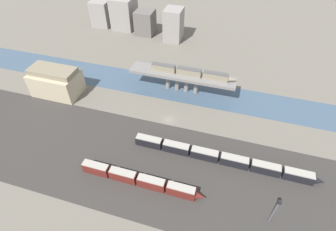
{
  "coord_description": "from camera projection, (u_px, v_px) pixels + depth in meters",
  "views": [
    {
      "loc": [
        22.28,
        -75.95,
        76.81
      ],
      "look_at": [
        0.0,
        -1.3,
        3.7
      ],
      "focal_mm": 28.0,
      "sensor_mm": 36.0,
      "label": 1
    }
  ],
  "objects": [
    {
      "name": "railbed_yard",
      "position": [
        150.0,
        165.0,
        93.5
      ],
      "size": [
        280.0,
        42.0,
        0.01
      ],
      "primitive_type": "cube",
      "color": "#33302D",
      "rests_on": "ground"
    },
    {
      "name": "city_block_right",
      "position": [
        173.0,
        25.0,
        156.2
      ],
      "size": [
        10.27,
        11.55,
        18.91
      ],
      "primitive_type": "cube",
      "color": "gray",
      "rests_on": "ground"
    },
    {
      "name": "city_block_far_left",
      "position": [
        101.0,
        14.0,
        171.88
      ],
      "size": [
        11.67,
        9.75,
        16.04
      ],
      "primitive_type": "cube",
      "color": "gray",
      "rests_on": "ground"
    },
    {
      "name": "signal_tower",
      "position": [
        274.0,
        212.0,
        74.45
      ],
      "size": [
        1.0,
        0.81,
        11.72
      ],
      "color": "#4C4C51",
      "rests_on": "ground"
    },
    {
      "name": "ground_plane",
      "position": [
        169.0,
        120.0,
        110.27
      ],
      "size": [
        400.0,
        400.0,
        0.0
      ],
      "primitive_type": "plane",
      "color": "#666056"
    },
    {
      "name": "train_yard_near",
      "position": [
        140.0,
        180.0,
        86.51
      ],
      "size": [
        42.83,
        2.86,
        4.2
      ],
      "color": "#5B1E19",
      "rests_on": "ground"
    },
    {
      "name": "warehouse_building",
      "position": [
        56.0,
        81.0,
        119.79
      ],
      "size": [
        21.34,
        13.32,
        13.05
      ],
      "color": "tan",
      "rests_on": "ground"
    },
    {
      "name": "river_water",
      "position": [
        182.0,
        90.0,
        125.22
      ],
      "size": [
        320.0,
        18.11,
        0.01
      ],
      "primitive_type": "cube",
      "color": "#3D5166",
      "rests_on": "ground"
    },
    {
      "name": "train_yard_mid",
      "position": [
        223.0,
        158.0,
        93.19
      ],
      "size": [
        66.7,
        3.08,
        3.86
      ],
      "color": "black",
      "rests_on": "ground"
    },
    {
      "name": "city_block_left",
      "position": [
        124.0,
        13.0,
        168.77
      ],
      "size": [
        13.78,
        15.08,
        19.33
      ],
      "primitive_type": "cube",
      "color": "gray",
      "rests_on": "ground"
    },
    {
      "name": "train_on_bridge",
      "position": [
        192.0,
        72.0,
        116.86
      ],
      "size": [
        38.96,
        2.66,
        3.42
      ],
      "color": "gray",
      "rests_on": "bridge"
    },
    {
      "name": "city_block_center",
      "position": [
        145.0,
        22.0,
        163.64
      ],
      "size": [
        11.2,
        11.14,
        14.59
      ],
      "primitive_type": "cube",
      "color": "#605B56",
      "rests_on": "ground"
    },
    {
      "name": "bridge",
      "position": [
        182.0,
        77.0,
        120.02
      ],
      "size": [
        48.91,
        8.53,
        9.24
      ],
      "color": "slate",
      "rests_on": "ground"
    }
  ]
}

